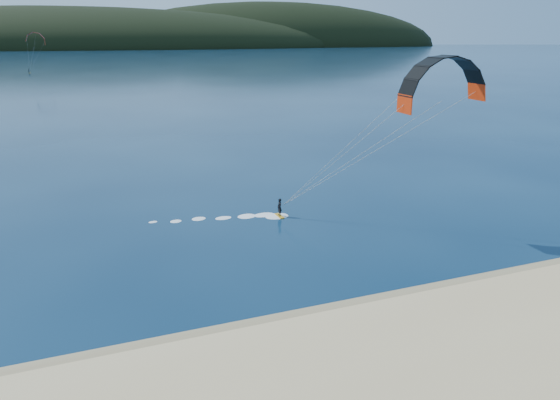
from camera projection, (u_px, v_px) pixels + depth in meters
name	position (u px, v px, depth m)	size (l,w,h in m)	color
wet_sand	(223.00, 340.00, 22.62)	(220.00, 2.50, 0.10)	#937B55
headland	(117.00, 48.00, 682.51)	(1200.00, 310.00, 140.00)	black
kitesurfer_near	(429.00, 108.00, 32.96)	(24.17, 9.04, 14.50)	gold
kitesurfer_far	(36.00, 42.00, 188.80)	(9.17, 4.77, 15.11)	gold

